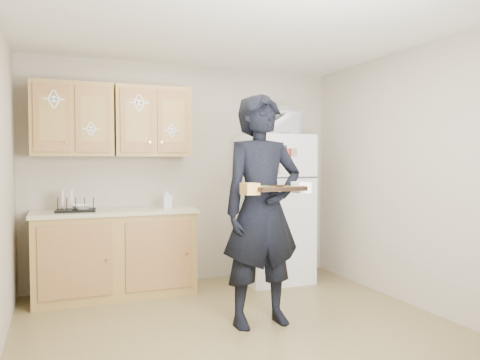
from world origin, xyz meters
name	(u,v)px	position (x,y,z in m)	size (l,w,h in m)	color
floor	(244,333)	(0.00, 0.00, 0.00)	(3.60, 3.60, 0.00)	brown
ceiling	(244,23)	(0.00, 0.00, 2.50)	(3.60, 3.60, 0.00)	white
wall_back	(186,174)	(0.00, 1.80, 1.25)	(3.60, 0.04, 2.50)	#B0A48F
wall_front	(394,197)	(0.00, -1.80, 1.25)	(3.60, 0.04, 2.50)	#B0A48F
wall_right	(420,177)	(1.80, 0.00, 1.25)	(0.04, 3.60, 2.50)	#B0A48F
refrigerator	(274,208)	(0.95, 1.43, 0.85)	(0.75, 0.70, 1.70)	white
base_cabinet	(115,254)	(-0.85, 1.48, 0.43)	(1.60, 0.60, 0.86)	olive
countertop	(115,211)	(-0.85, 1.48, 0.88)	(1.64, 0.64, 0.04)	beige
upper_cab_left	(72,120)	(-1.25, 1.61, 1.83)	(0.80, 0.33, 0.75)	olive
upper_cab_right	(152,122)	(-0.43, 1.61, 1.83)	(0.80, 0.33, 0.75)	olive
cereal_box	(302,259)	(1.47, 1.67, 0.16)	(0.20, 0.07, 0.32)	#EDD453
person	(262,210)	(0.22, 0.14, 0.99)	(0.72, 0.47, 1.97)	black
baking_tray	(276,189)	(0.21, -0.16, 1.18)	(0.40, 0.29, 0.04)	black
pizza_front_left	(270,188)	(0.12, -0.23, 1.20)	(0.13, 0.13, 0.02)	orange
pizza_front_right	(291,187)	(0.30, -0.22, 1.20)	(0.13, 0.13, 0.02)	orange
pizza_back_left	(262,187)	(0.11, -0.10, 1.20)	(0.13, 0.13, 0.02)	orange
microwave	(277,123)	(0.96, 1.38, 1.83)	(0.48, 0.33, 0.27)	white
foil_pan	(277,109)	(0.98, 1.41, 2.00)	(0.30, 0.21, 0.06)	silver
dish_rack	(76,204)	(-1.23, 1.44, 0.97)	(0.37, 0.28, 0.15)	black
bowl	(82,207)	(-1.18, 1.44, 0.94)	(0.20, 0.20, 0.05)	silver
soap_bottle	(167,199)	(-0.32, 1.41, 1.00)	(0.09, 0.09, 0.21)	white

